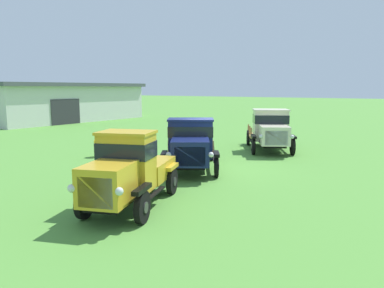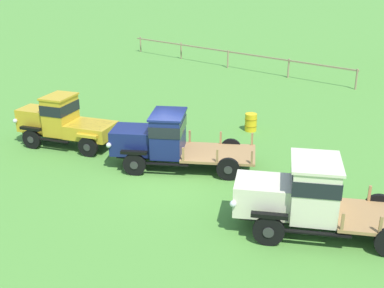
{
  "view_description": "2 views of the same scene",
  "coord_description": "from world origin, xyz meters",
  "px_view_note": "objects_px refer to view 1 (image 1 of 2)",
  "views": [
    {
      "loc": [
        -13.36,
        -7.89,
        3.46
      ],
      "look_at": [
        0.14,
        1.35,
        1.0
      ],
      "focal_mm": 35.0,
      "sensor_mm": 36.0,
      "label": 1
    },
    {
      "loc": [
        11.54,
        -11.82,
        7.71
      ],
      "look_at": [
        0.14,
        1.35,
        1.0
      ],
      "focal_mm": 45.0,
      "sensor_mm": 36.0,
      "label": 2
    }
  ],
  "objects_px": {
    "vintage_truck_foreground_near": "(129,170)",
    "vintage_truck_midrow_center": "(271,129)",
    "farm_shed": "(57,102)",
    "vintage_truck_second_in_line": "(191,144)",
    "oil_drum_beside_row": "(100,148)"
  },
  "relations": [
    {
      "from": "vintage_truck_midrow_center",
      "to": "oil_drum_beside_row",
      "type": "bearing_deg",
      "value": 134.19
    },
    {
      "from": "oil_drum_beside_row",
      "to": "farm_shed",
      "type": "bearing_deg",
      "value": 58.77
    },
    {
      "from": "vintage_truck_foreground_near",
      "to": "oil_drum_beside_row",
      "type": "distance_m",
      "value": 8.67
    },
    {
      "from": "vintage_truck_second_in_line",
      "to": "vintage_truck_midrow_center",
      "type": "relative_size",
      "value": 1.05
    },
    {
      "from": "vintage_truck_foreground_near",
      "to": "oil_drum_beside_row",
      "type": "relative_size",
      "value": 5.48
    },
    {
      "from": "farm_shed",
      "to": "vintage_truck_second_in_line",
      "type": "relative_size",
      "value": 3.0
    },
    {
      "from": "farm_shed",
      "to": "vintage_truck_foreground_near",
      "type": "xyz_separation_m",
      "value": [
        -17.51,
        -27.39,
        -0.88
      ]
    },
    {
      "from": "vintage_truck_foreground_near",
      "to": "vintage_truck_midrow_center",
      "type": "height_order",
      "value": "vintage_truck_midrow_center"
    },
    {
      "from": "vintage_truck_second_in_line",
      "to": "oil_drum_beside_row",
      "type": "relative_size",
      "value": 6.7
    },
    {
      "from": "vintage_truck_midrow_center",
      "to": "oil_drum_beside_row",
      "type": "xyz_separation_m",
      "value": [
        -6.33,
        6.51,
        -0.81
      ]
    },
    {
      "from": "vintage_truck_second_in_line",
      "to": "vintage_truck_midrow_center",
      "type": "xyz_separation_m",
      "value": [
        6.53,
        -0.79,
        0.08
      ]
    },
    {
      "from": "vintage_truck_midrow_center",
      "to": "farm_shed",
      "type": "bearing_deg",
      "value": 77.33
    },
    {
      "from": "vintage_truck_second_in_line",
      "to": "oil_drum_beside_row",
      "type": "bearing_deg",
      "value": 87.99
    },
    {
      "from": "vintage_truck_second_in_line",
      "to": "oil_drum_beside_row",
      "type": "height_order",
      "value": "vintage_truck_second_in_line"
    },
    {
      "from": "vintage_truck_midrow_center",
      "to": "vintage_truck_second_in_line",
      "type": "bearing_deg",
      "value": 173.08
    }
  ]
}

